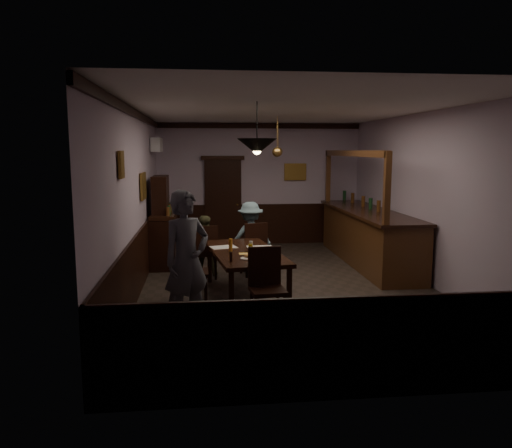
{
  "coord_description": "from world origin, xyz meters",
  "views": [
    {
      "loc": [
        -1.42,
        -8.3,
        2.34
      ],
      "look_at": [
        -0.55,
        -0.35,
        1.15
      ],
      "focal_mm": 35.0,
      "sensor_mm": 36.0,
      "label": 1
    }
  ],
  "objects": [
    {
      "name": "picture_left_small",
      "position": [
        -2.46,
        -1.6,
        2.15
      ],
      "size": [
        0.04,
        0.28,
        0.36
      ],
      "color": "olive",
      "rests_on": "ground"
    },
    {
      "name": "bar_counter",
      "position": [
        1.99,
        1.58,
        0.59
      ],
      "size": [
        0.97,
        4.16,
        2.33
      ],
      "color": "#482613",
      "rests_on": "ground"
    },
    {
      "name": "chair_side",
      "position": [
        -1.66,
        -0.86,
        0.58
      ],
      "size": [
        0.46,
        0.46,
        1.06
      ],
      "rotation": [
        0.0,
        0.0,
        1.58
      ],
      "color": "black",
      "rests_on": "ground"
    },
    {
      "name": "ac_unit",
      "position": [
        -2.38,
        2.9,
        2.45
      ],
      "size": [
        0.2,
        0.85,
        0.3
      ],
      "color": "white",
      "rests_on": "ground"
    },
    {
      "name": "pendant_brass_far",
      "position": [
        0.3,
        2.87,
        2.3
      ],
      "size": [
        0.2,
        0.2,
        0.81
      ],
      "color": "#BF8C3F",
      "rests_on": "ground"
    },
    {
      "name": "room",
      "position": [
        0.0,
        0.0,
        1.5
      ],
      "size": [
        5.01,
        8.01,
        3.01
      ],
      "color": "#2D2621",
      "rests_on": "ground"
    },
    {
      "name": "person_seated_right",
      "position": [
        -0.51,
        1.05,
        0.68
      ],
      "size": [
        0.98,
        0.72,
        1.37
      ],
      "primitive_type": "imported",
      "rotation": [
        0.0,
        0.0,
        3.41
      ],
      "color": "slate",
      "rests_on": "ground"
    },
    {
      "name": "door_back",
      "position": [
        -0.9,
        3.95,
        1.05
      ],
      "size": [
        0.9,
        0.06,
        2.1
      ],
      "primitive_type": "cube",
      "color": "black",
      "rests_on": "ground"
    },
    {
      "name": "pepper_mill",
      "position": [
        -1.02,
        -1.29,
        0.82
      ],
      "size": [
        0.04,
        0.04,
        0.14
      ],
      "primitive_type": "cylinder",
      "color": "black",
      "rests_on": "dining_table"
    },
    {
      "name": "person_standing",
      "position": [
        -1.63,
        -1.93,
        0.92
      ],
      "size": [
        0.8,
        0.74,
        1.84
      ],
      "primitive_type": "imported",
      "rotation": [
        0.0,
        0.0,
        0.6
      ],
      "color": "#53545E",
      "rests_on": "ground"
    },
    {
      "name": "picture_left_large",
      "position": [
        -2.46,
        0.8,
        1.7
      ],
      "size": [
        0.04,
        0.62,
        0.48
      ],
      "color": "olive",
      "rests_on": "ground"
    },
    {
      "name": "dining_table",
      "position": [
        -0.75,
        -0.55,
        0.69
      ],
      "size": [
        1.28,
        2.31,
        0.75
      ],
      "rotation": [
        0.0,
        0.0,
        0.13
      ],
      "color": "black",
      "rests_on": "ground"
    },
    {
      "name": "chair_near",
      "position": [
        -0.58,
        -1.85,
        0.57
      ],
      "size": [
        0.49,
        0.49,
        1.05
      ],
      "rotation": [
        0.0,
        0.0,
        0.09
      ],
      "color": "black",
      "rests_on": "ground"
    },
    {
      "name": "person_seated_left",
      "position": [
        -1.4,
        0.93,
        0.57
      ],
      "size": [
        0.56,
        0.44,
        1.13
      ],
      "primitive_type": "imported",
      "rotation": [
        0.0,
        0.0,
        3.12
      ],
      "color": "#4B492D",
      "rests_on": "ground"
    },
    {
      "name": "coffee_cup",
      "position": [
        -0.35,
        -1.05,
        0.8
      ],
      "size": [
        0.09,
        0.09,
        0.07
      ],
      "primitive_type": "imported",
      "rotation": [
        0.0,
        0.0,
        0.13
      ],
      "color": "white",
      "rests_on": "saucer"
    },
    {
      "name": "chair_far_left",
      "position": [
        -1.37,
        0.65,
        0.55
      ],
      "size": [
        0.46,
        0.46,
        1.0
      ],
      "rotation": [
        0.0,
        0.0,
        3.2
      ],
      "color": "black",
      "rests_on": "ground"
    },
    {
      "name": "napkin",
      "position": [
        -0.79,
        -0.78,
        0.75
      ],
      "size": [
        0.17,
        0.17,
        0.0
      ],
      "primitive_type": "cube",
      "rotation": [
        0.0,
        0.0,
        0.13
      ],
      "color": "#E5BA54",
      "rests_on": "dining_table"
    },
    {
      "name": "sideboard",
      "position": [
        -2.21,
        1.9,
        0.73
      ],
      "size": [
        0.49,
        1.38,
        1.82
      ],
      "color": "black",
      "rests_on": "ground"
    },
    {
      "name": "pastry_ring_b",
      "position": [
        -0.72,
        -1.08,
        0.79
      ],
      "size": [
        0.13,
        0.13,
        0.04
      ],
      "primitive_type": "torus",
      "color": "#C68C47",
      "rests_on": "pastry_plate"
    },
    {
      "name": "picture_back",
      "position": [
        0.9,
        3.96,
        1.8
      ],
      "size": [
        0.55,
        0.04,
        0.42
      ],
      "color": "olive",
      "rests_on": "ground"
    },
    {
      "name": "soda_can",
      "position": [
        -0.67,
        -0.61,
        0.81
      ],
      "size": [
        0.07,
        0.07,
        0.12
      ],
      "primitive_type": "cylinder",
      "color": "yellow",
      "rests_on": "dining_table"
    },
    {
      "name": "pastry_ring_a",
      "position": [
        -0.75,
        -1.07,
        0.79
      ],
      "size": [
        0.13,
        0.13,
        0.04
      ],
      "primitive_type": "torus",
      "color": "#C68C47",
      "rests_on": "pastry_plate"
    },
    {
      "name": "beer_glass",
      "position": [
        -0.98,
        -0.56,
        0.85
      ],
      "size": [
        0.06,
        0.06,
        0.2
      ],
      "primitive_type": "cylinder",
      "color": "#BF721E",
      "rests_on": "dining_table"
    },
    {
      "name": "chair_far_right",
      "position": [
        -0.46,
        0.77,
        0.56
      ],
      "size": [
        0.52,
        0.52,
        1.01
      ],
      "rotation": [
        0.0,
        0.0,
        3.36
      ],
      "color": "black",
      "rests_on": "ground"
    },
    {
      "name": "pendant_iron",
      "position": [
        -0.65,
        -1.34,
        2.39
      ],
      "size": [
        0.56,
        0.56,
        0.72
      ],
      "color": "black",
      "rests_on": "ground"
    },
    {
      "name": "water_glass",
      "position": [
        -0.65,
        -0.51,
        0.82
      ],
      "size": [
        0.06,
        0.06,
        0.15
      ],
      "primitive_type": "cylinder",
      "color": "silver",
      "rests_on": "dining_table"
    },
    {
      "name": "pendant_brass_mid",
      "position": [
        0.1,
        1.71,
        2.3
      ],
      "size": [
        0.2,
        0.2,
        0.81
      ],
      "color": "#BF8C3F",
      "rests_on": "ground"
    },
    {
      "name": "newspaper_left",
      "position": [
        -1.07,
        -0.23,
        0.75
      ],
      "size": [
        0.49,
        0.4,
        0.01
      ],
      "primitive_type": "cube",
      "rotation": [
        0.0,
        0.0,
        0.27
      ],
      "color": "silver",
      "rests_on": "dining_table"
    },
    {
      "name": "newspaper_right",
      "position": [
        -0.48,
        -0.3,
        0.75
      ],
      "size": [
        0.43,
        0.31,
        0.01
      ],
      "primitive_type": "cube",
      "rotation": [
        0.0,
        0.0,
        0.03
      ],
      "color": "silver",
      "rests_on": "dining_table"
    },
    {
      "name": "saucer",
      "position": [
        -0.42,
        -1.05,
        0.76
      ],
      "size": [
        0.15,
        0.15,
        0.01
      ],
      "primitive_type": "cylinder",
      "color": "white",
      "rests_on": "dining_table"
    },
    {
      "name": "pastry_plate",
      "position": [
        -0.76,
        -1.14,
        0.76
      ],
      "size": [
        0.22,
        0.22,
        0.01
      ],
      "primitive_type": "cylinder",
      "color": "white",
      "rests_on": "dining_table"
    }
  ]
}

